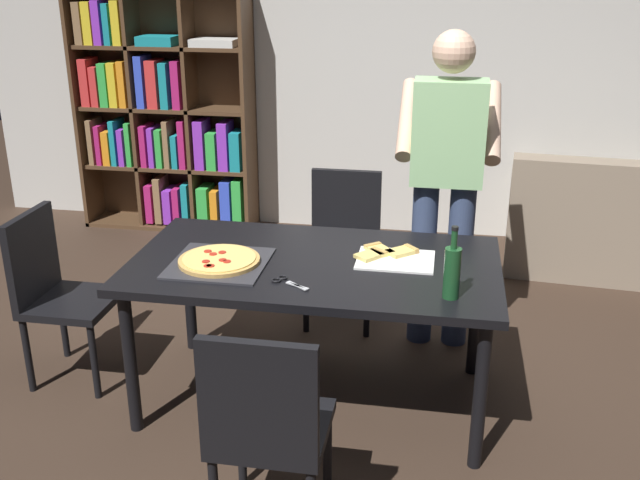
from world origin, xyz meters
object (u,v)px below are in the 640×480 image
person_serving_pizza (446,173)px  kitchen_scissors (286,281)px  dining_table (314,275)px  chair_left_end (55,287)px  chair_far_side (343,237)px  bookshelf (165,115)px  chair_near_camera (266,423)px  couch (632,231)px  pepperoni_pizza_on_tray (219,261)px  wine_bottle (452,271)px

person_serving_pizza → kitchen_scissors: bearing=-123.5°
dining_table → chair_left_end: bearing=180.0°
chair_far_side → bookshelf: (-1.65, 1.41, 0.40)m
chair_near_camera → couch: (1.89, 2.95, -0.21)m
chair_far_side → bookshelf: bookshelf is taller
chair_left_end → pepperoni_pizza_on_tray: chair_left_end is taller
dining_table → chair_near_camera: bearing=-90.0°
pepperoni_pizza_on_tray → couch: bearing=42.1°
chair_far_side → couch: chair_far_side is taller
wine_bottle → person_serving_pizza: bearing=92.6°
chair_left_end → chair_near_camera: bearing=-35.5°
dining_table → bookshelf: size_ratio=0.88×
dining_table → couch: couch is taller
dining_table → wine_bottle: wine_bottle is taller
wine_bottle → dining_table: bearing=155.5°
chair_far_side → chair_left_end: same height
chair_far_side → bookshelf: size_ratio=0.46×
pepperoni_pizza_on_tray → dining_table: bearing=14.7°
chair_far_side → bookshelf: 2.21m
chair_left_end → bookshelf: bearing=97.2°
chair_near_camera → pepperoni_pizza_on_tray: size_ratio=2.05×
chair_far_side → dining_table: bearing=-90.0°
couch → person_serving_pizza: person_serving_pizza is taller
chair_near_camera → person_serving_pizza: bearing=71.1°
dining_table → chair_left_end: 1.36m
dining_table → kitchen_scissors: bearing=-107.0°
chair_far_side → person_serving_pizza: (0.58, -0.22, 0.49)m
chair_near_camera → kitchen_scissors: chair_near_camera is taller
chair_left_end → pepperoni_pizza_on_tray: 0.96m
chair_far_side → chair_left_end: size_ratio=1.00×
person_serving_pizza → couch: bearing=43.5°
chair_far_side → person_serving_pizza: size_ratio=0.51×
dining_table → pepperoni_pizza_on_tray: size_ratio=3.94×
chair_left_end → kitchen_scissors: bearing=-11.7°
dining_table → chair_far_side: bearing=90.0°
bookshelf → wine_bottle: (2.28, -2.66, -0.05)m
bookshelf → kitchen_scissors: bookshelf is taller
couch → person_serving_pizza: size_ratio=1.01×
chair_left_end → bookshelf: bookshelf is taller
chair_far_side → pepperoni_pizza_on_tray: (-0.43, -1.08, 0.25)m
couch → chair_left_end: bearing=-148.5°
bookshelf → pepperoni_pizza_on_tray: (1.22, -2.49, -0.15)m
dining_table → couch: size_ratio=0.98×
chair_near_camera → person_serving_pizza: person_serving_pizza is taller
dining_table → kitchen_scissors: size_ratio=9.05×
couch → person_serving_pizza: 1.94m
chair_left_end → kitchen_scissors: chair_left_end is taller
bookshelf → wine_bottle: bookshelf is taller
bookshelf → pepperoni_pizza_on_tray: bearing=-63.9°
chair_left_end → wine_bottle: bearing=-8.3°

